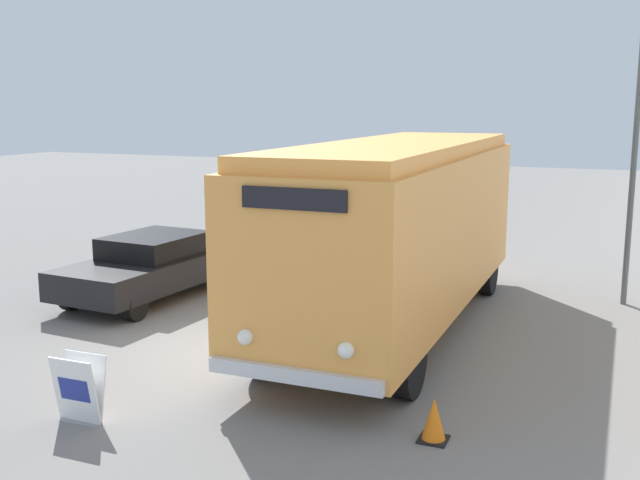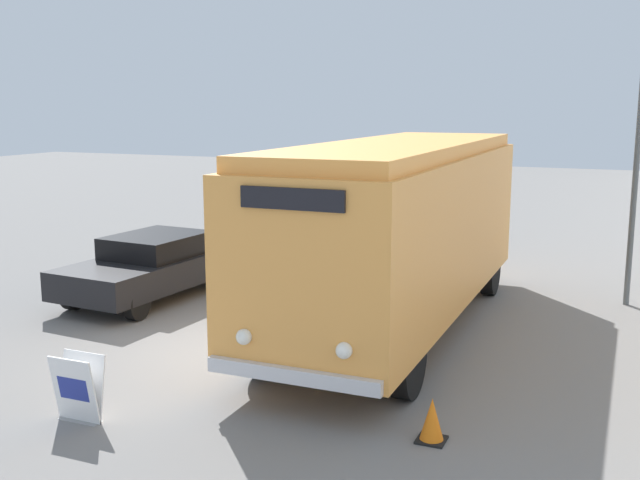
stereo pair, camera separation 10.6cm
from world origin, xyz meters
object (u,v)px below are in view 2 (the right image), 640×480
Objects in this scene: traffic_cone at (432,420)px; sign_board at (78,389)px; parked_car_near at (155,265)px; parked_car_mid at (311,216)px; vintage_bus at (399,225)px.

sign_board is at bearing -164.66° from traffic_cone.
sign_board is at bearing -59.22° from parked_car_near.
parked_car_mid is at bearing 91.89° from parked_car_near.
parked_car_mid reaches higher than sign_board.
parked_car_near is 7.68m from parked_car_mid.
traffic_cone is (7.01, -12.24, -0.46)m from parked_car_mid.
vintage_bus is at bearing 64.91° from sign_board.
sign_board is 0.21× the size of parked_car_mid.
vintage_bus is at bearing 3.13° from parked_car_near.
sign_board is at bearing -73.57° from parked_car_mid.
parked_car_near is (-2.87, 5.80, 0.27)m from sign_board.
vintage_bus is 16.57× the size of traffic_cone.
parked_car_mid is (-2.52, 13.47, 0.30)m from sign_board.
vintage_bus is 10.27× the size of sign_board.
parked_car_near is at bearing 178.66° from vintage_bus.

